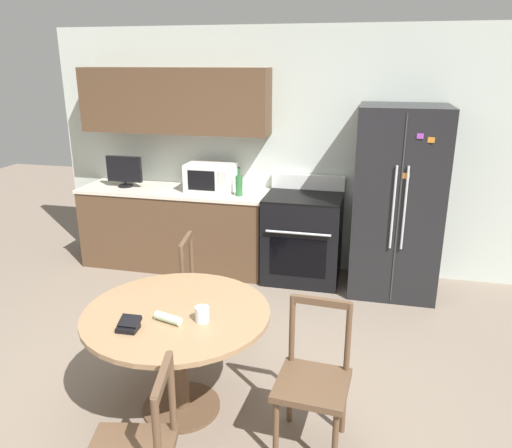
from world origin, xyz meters
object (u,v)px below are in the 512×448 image
at_px(microwave, 211,177).
at_px(countertop_tv, 124,170).
at_px(refrigerator, 397,202).
at_px(dining_chair_far, 207,292).
at_px(oven_range, 303,237).
at_px(counter_bottle, 239,185).
at_px(dining_chair_right, 313,381).
at_px(candle_glass, 202,315).
at_px(wallet, 129,325).

height_order(microwave, countertop_tv, countertop_tv).
xyz_separation_m(refrigerator, dining_chair_far, (-1.51, -1.38, -0.49)).
relative_size(oven_range, dining_chair_far, 1.20).
xyz_separation_m(microwave, counter_bottle, (0.35, -0.14, -0.03)).
bearing_deg(countertop_tv, dining_chair_right, -44.89).
xyz_separation_m(refrigerator, candle_glass, (-1.20, -2.35, -0.15)).
xyz_separation_m(countertop_tv, candle_glass, (1.75, -2.41, -0.31)).
relative_size(oven_range, microwave, 2.11).
bearing_deg(wallet, dining_chair_right, 9.08).
xyz_separation_m(oven_range, dining_chair_far, (-0.58, -1.43, -0.03)).
height_order(oven_range, countertop_tv, countertop_tv).
bearing_deg(dining_chair_far, countertop_tv, -143.67).
bearing_deg(refrigerator, counter_bottle, -179.08).
bearing_deg(candle_glass, dining_chair_right, -1.64).
xyz_separation_m(dining_chair_right, candle_glass, (-0.69, 0.02, 0.34)).
xyz_separation_m(dining_chair_far, wallet, (-0.08, -1.17, 0.33)).
relative_size(counter_bottle, dining_chair_far, 0.34).
height_order(counter_bottle, candle_glass, counter_bottle).
distance_m(oven_range, counter_bottle, 0.87).
distance_m(countertop_tv, wallet, 2.95).
distance_m(candle_glass, wallet, 0.43).
bearing_deg(dining_chair_far, candle_glass, 8.90).
relative_size(oven_range, candle_glass, 11.44).
relative_size(oven_range, wallet, 8.22).
height_order(dining_chair_right, dining_chair_far, same).
distance_m(refrigerator, counter_bottle, 1.61).
height_order(oven_range, candle_glass, oven_range).
bearing_deg(wallet, dining_chair_far, 86.18).
height_order(countertop_tv, candle_glass, countertop_tv).
bearing_deg(oven_range, candle_glass, -96.41).
xyz_separation_m(microwave, candle_glass, (0.76, -2.47, -0.27)).
relative_size(dining_chair_right, wallet, 6.86).
distance_m(microwave, counter_bottle, 0.38).
distance_m(refrigerator, microwave, 1.96).
xyz_separation_m(oven_range, countertop_tv, (-2.02, 0.01, 0.62)).
xyz_separation_m(oven_range, microwave, (-1.03, 0.06, 0.58)).
distance_m(oven_range, candle_glass, 2.44).
relative_size(oven_range, countertop_tv, 2.67).
relative_size(countertop_tv, candle_glass, 4.28).
distance_m(counter_bottle, dining_chair_right, 2.65).
relative_size(microwave, counter_bottle, 1.68).
bearing_deg(dining_chair_far, dining_chair_right, 36.36).
height_order(microwave, counter_bottle, counter_bottle).
relative_size(oven_range, dining_chair_right, 1.20).
xyz_separation_m(oven_range, wallet, (-0.66, -2.60, 0.30)).
bearing_deg(wallet, oven_range, 75.74).
distance_m(countertop_tv, dining_chair_right, 3.50).
bearing_deg(microwave, refrigerator, -3.31).
bearing_deg(wallet, countertop_tv, 117.58).
bearing_deg(oven_range, countertop_tv, 179.86).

